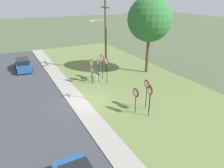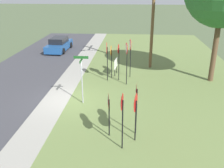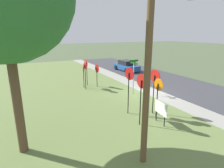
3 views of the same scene
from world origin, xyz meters
The scene contains 17 objects.
ground_plane centered at (0.00, 0.00, 0.00)m, with size 160.00×160.00×0.00m, color #4C5B3D.
road_asphalt centered at (0.00, -4.80, 0.01)m, with size 44.00×6.40×0.01m, color #3D3D42.
sidewalk_strip centered at (0.00, -0.80, 0.03)m, with size 44.00×1.60×0.06m, color #99968C.
grass_median centered at (0.00, 6.00, 0.02)m, with size 44.00×12.00×0.04m, color olive.
stop_sign_near_left centered at (-3.69, 2.74, 1.91)m, with size 0.64×0.10×2.61m.
stop_sign_near_right centered at (-4.15, 2.18, 1.77)m, with size 0.71×0.10×2.39m.
stop_sign_far_left centered at (-4.40, 3.53, 2.12)m, with size 0.76×0.15×2.83m.
stop_sign_far_center centered at (-3.52, 1.93, 2.07)m, with size 0.79×0.13×2.77m.
stop_sign_far_right centered at (-2.85, 3.32, 2.16)m, with size 0.75×0.15×2.90m.
yield_sign_near_left centered at (3.59, 2.72, 1.59)m, with size 0.75×0.13×2.10m.
yield_sign_near_right centered at (3.89, 3.90, 1.71)m, with size 0.81×0.19×2.25m.
yield_sign_far_left centered at (3.33, 3.93, 1.92)m, with size 0.73×0.10×2.51m.
yield_sign_far_right centered at (4.53, 3.36, 1.91)m, with size 0.70×0.12×2.51m.
street_name_post centered at (0.31, 0.91, 1.72)m, with size 0.96×0.82×2.81m.
utility_pole centered at (-6.96, 5.06, 4.63)m, with size 2.10×2.11×8.49m.
notice_board centered at (-4.81, 2.47, 0.87)m, with size 1.10×0.16×1.25m.
parked_sedan_distant centered at (9.18, -3.82, 0.64)m, with size 4.17×2.00×1.39m.
Camera 3 is at (-12.01, 9.13, 4.89)m, focal length 29.89 mm.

